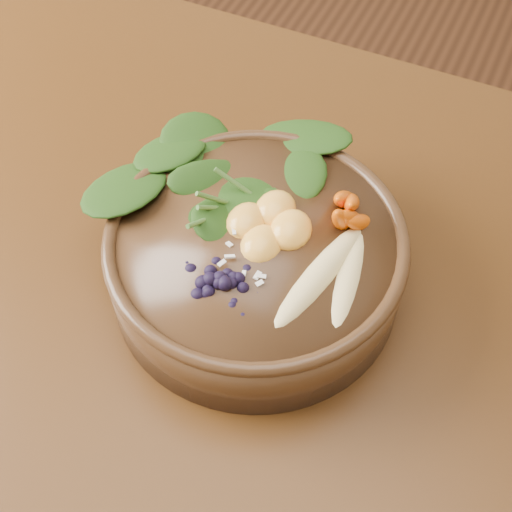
% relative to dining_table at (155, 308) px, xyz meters
% --- Properties ---
extents(ground, '(4.00, 4.00, 0.00)m').
position_rel_dining_table_xyz_m(ground, '(0.00, 0.00, -0.66)').
color(ground, '#381E0F').
rests_on(ground, ground).
extents(dining_table, '(1.60, 0.90, 0.75)m').
position_rel_dining_table_xyz_m(dining_table, '(0.00, 0.00, 0.00)').
color(dining_table, '#331C0C').
rests_on(dining_table, ground).
extents(stoneware_bowl, '(0.35, 0.35, 0.08)m').
position_rel_dining_table_xyz_m(stoneware_bowl, '(0.12, 0.02, 0.13)').
color(stoneware_bowl, '#462C17').
rests_on(stoneware_bowl, dining_table).
extents(kale_heap, '(0.23, 0.21, 0.05)m').
position_rel_dining_table_xyz_m(kale_heap, '(0.09, 0.09, 0.20)').
color(kale_heap, '#1F4010').
rests_on(kale_heap, stoneware_bowl).
extents(carrot_cluster, '(0.07, 0.07, 0.08)m').
position_rel_dining_table_xyz_m(carrot_cluster, '(0.19, 0.09, 0.22)').
color(carrot_cluster, '#D65904').
rests_on(carrot_cluster, stoneware_bowl).
extents(banana_halves, '(0.08, 0.17, 0.03)m').
position_rel_dining_table_xyz_m(banana_halves, '(0.21, 0.01, 0.19)').
color(banana_halves, '#E0CC84').
rests_on(banana_halves, stoneware_bowl).
extents(mandarin_cluster, '(0.10, 0.11, 0.03)m').
position_rel_dining_table_xyz_m(mandarin_cluster, '(0.13, 0.04, 0.19)').
color(mandarin_cluster, gold).
rests_on(mandarin_cluster, stoneware_bowl).
extents(blueberry_pile, '(0.16, 0.13, 0.04)m').
position_rel_dining_table_xyz_m(blueberry_pile, '(0.11, -0.04, 0.19)').
color(blueberry_pile, black).
rests_on(blueberry_pile, stoneware_bowl).
extents(coconut_flakes, '(0.11, 0.09, 0.01)m').
position_rel_dining_table_xyz_m(coconut_flakes, '(0.12, 0.00, 0.18)').
color(coconut_flakes, white).
rests_on(coconut_flakes, stoneware_bowl).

